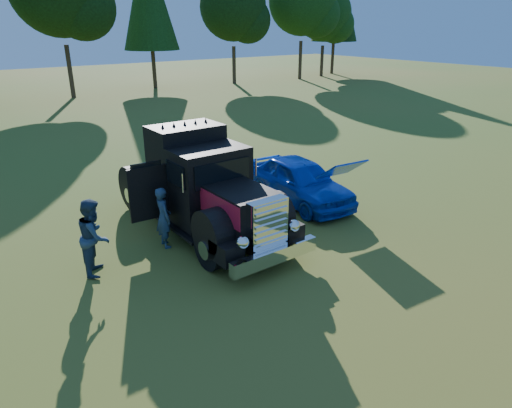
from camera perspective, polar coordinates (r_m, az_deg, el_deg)
The scene contains 5 objects.
ground at distance 13.07m, azimuth -1.44°, elevation -4.43°, with size 120.00×120.00×0.00m, color #34601C.
diamond_t_truck at distance 13.24m, azimuth -6.70°, elevation 1.80°, with size 3.38×7.16×3.00m.
hotrod_coupe at distance 15.60m, azimuth 5.57°, elevation 2.94°, with size 2.22×4.61×1.89m.
spectator_near at distance 12.60m, azimuth -11.48°, elevation -1.65°, with size 0.62×0.41×1.71m, color navy.
spectator_far at distance 11.71m, azimuth -19.55°, elevation -3.83°, with size 0.93×0.72×1.91m, color navy.
Camera 1 is at (-6.74, -9.60, 5.76)m, focal length 32.00 mm.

